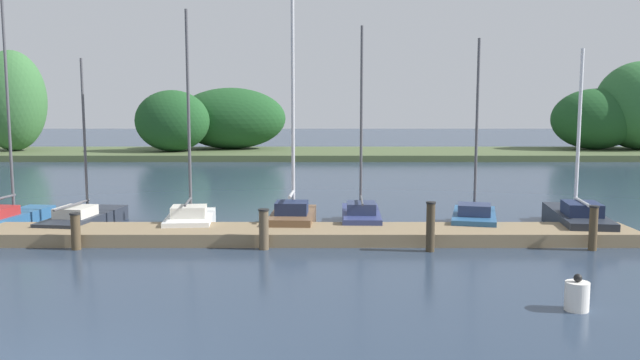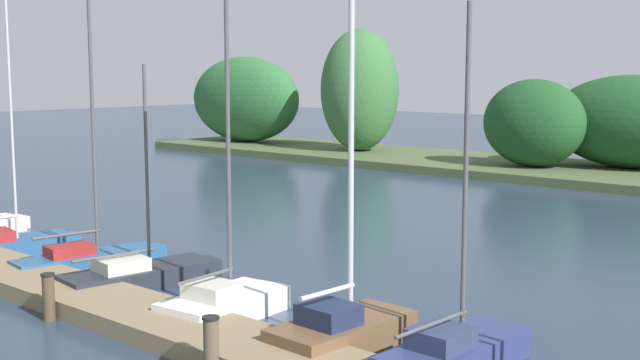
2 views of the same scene
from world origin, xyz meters
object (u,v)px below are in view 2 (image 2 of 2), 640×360
at_px(sailboat_1, 12,243).
at_px(sailboat_2, 91,255).
at_px(sailboat_6, 457,350).
at_px(sailboat_5, 345,325).
at_px(sailboat_4, 226,300).
at_px(mooring_piling_3, 211,348).
at_px(sailboat_3, 143,273).
at_px(mooring_piling_2, 49,297).

distance_m(sailboat_1, sailboat_2, 3.07).
xyz_separation_m(sailboat_1, sailboat_6, (13.61, 0.50, 0.03)).
bearing_deg(sailboat_5, sailboat_2, 90.12).
height_order(sailboat_4, mooring_piling_3, sailboat_4).
xyz_separation_m(sailboat_1, sailboat_4, (8.57, -0.04, 0.04)).
distance_m(sailboat_3, mooring_piling_2, 2.95).
relative_size(sailboat_3, sailboat_6, 0.84).
xyz_separation_m(sailboat_3, sailboat_6, (8.28, 0.16, 0.05)).
bearing_deg(sailboat_4, sailboat_5, -93.15).
xyz_separation_m(sailboat_1, sailboat_5, (11.58, 0.07, 0.13)).
height_order(sailboat_5, sailboat_6, sailboat_5).
height_order(sailboat_4, sailboat_6, sailboat_4).
bearing_deg(sailboat_4, sailboat_2, 79.63).
xyz_separation_m(sailboat_2, mooring_piling_2, (3.08, -2.98, 0.14)).
bearing_deg(mooring_piling_3, mooring_piling_2, -179.88).
bearing_deg(sailboat_5, mooring_piling_2, 117.97).
relative_size(sailboat_2, mooring_piling_2, 7.39).
distance_m(sailboat_6, mooring_piling_2, 8.08).
bearing_deg(sailboat_3, mooring_piling_2, -156.37).
relative_size(sailboat_4, sailboat_5, 0.82).
relative_size(sailboat_1, sailboat_2, 1.12).
relative_size(sailboat_5, mooring_piling_3, 7.43).
bearing_deg(sailboat_1, sailboat_3, -75.93).
xyz_separation_m(sailboat_4, mooring_piling_3, (2.37, -2.45, 0.18)).
height_order(sailboat_5, mooring_piling_2, sailboat_5).
distance_m(sailboat_4, mooring_piling_2, 3.49).
height_order(sailboat_1, mooring_piling_2, sailboat_1).
xyz_separation_m(sailboat_6, mooring_piling_2, (-7.50, -3.00, 0.13)).
height_order(sailboat_2, mooring_piling_3, sailboat_2).
distance_m(sailboat_1, mooring_piling_2, 6.60).
height_order(sailboat_1, sailboat_4, sailboat_1).
height_order(sailboat_4, mooring_piling_2, sailboat_4).
xyz_separation_m(sailboat_2, sailboat_4, (5.54, -0.51, 0.01)).
bearing_deg(sailboat_2, sailboat_4, -86.43).
bearing_deg(sailboat_3, sailboat_6, -80.65).
bearing_deg(mooring_piling_2, sailboat_2, 135.95).
bearing_deg(sailboat_6, sailboat_5, 103.90).
distance_m(sailboat_3, sailboat_6, 8.29).
bearing_deg(sailboat_1, sailboat_6, -77.48).
bearing_deg(sailboat_5, sailboat_6, -75.16).
relative_size(sailboat_6, mooring_piling_2, 6.30).
height_order(sailboat_6, mooring_piling_3, sailboat_6).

